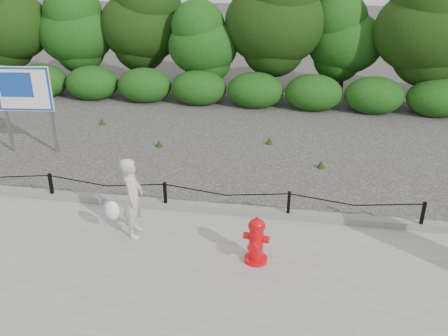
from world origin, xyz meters
TOP-DOWN VIEW (x-y plane):
  - ground at (0.00, 0.00)m, footprint 90.00×90.00m
  - sidewalk at (0.00, -2.00)m, footprint 14.00×4.00m
  - curb at (0.00, 0.05)m, footprint 14.00×0.22m
  - chain_barrier at (0.00, 0.00)m, footprint 10.06×0.06m
  - treeline at (0.03, 8.93)m, footprint 20.23×3.67m
  - fire_hydrant at (2.02, -1.52)m, footprint 0.47×0.49m
  - pedestrian at (-0.32, -1.03)m, footprint 0.71×0.60m
  - advertising_sign at (-4.41, 2.58)m, footprint 1.44×0.26m

SIDE VIEW (x-z plane):
  - ground at x=0.00m, z-range 0.00..0.00m
  - sidewalk at x=0.00m, z-range 0.00..0.08m
  - curb at x=0.00m, z-range 0.08..0.22m
  - chain_barrier at x=0.00m, z-range 0.16..0.76m
  - fire_hydrant at x=2.02m, z-range 0.06..0.91m
  - pedestrian at x=-0.32m, z-range 0.07..1.60m
  - advertising_sign at x=-4.41m, z-range 0.47..2.78m
  - treeline at x=0.03m, z-range 0.14..4.96m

